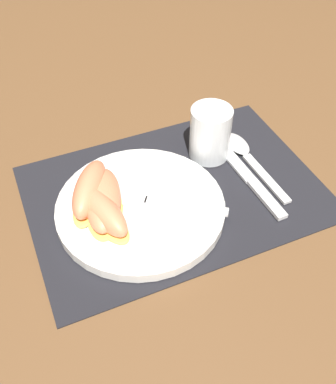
{
  "coord_description": "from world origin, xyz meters",
  "views": [
    {
      "loc": [
        -0.2,
        -0.45,
        0.51
      ],
      "look_at": [
        -0.02,
        -0.02,
        0.02
      ],
      "focal_mm": 42.0,
      "sensor_mm": 36.0,
      "label": 1
    }
  ],
  "objects": [
    {
      "name": "citrus_wedge_1",
      "position": [
        -0.12,
        -0.01,
        0.04
      ],
      "size": [
        0.09,
        0.14,
        0.04
      ],
      "color": "#F7C656",
      "rests_on": "plate"
    },
    {
      "name": "spoon",
      "position": [
        0.14,
        0.03,
        0.01
      ],
      "size": [
        0.04,
        0.18,
        0.01
      ],
      "color": "silver",
      "rests_on": "placemat"
    },
    {
      "name": "plate",
      "position": [
        -0.06,
        -0.02,
        0.01
      ],
      "size": [
        0.25,
        0.25,
        0.02
      ],
      "color": "white",
      "rests_on": "placemat"
    },
    {
      "name": "juice_glass",
      "position": [
        0.09,
        0.06,
        0.04
      ],
      "size": [
        0.07,
        0.07,
        0.09
      ],
      "color": "silver",
      "rests_on": "placemat"
    },
    {
      "name": "citrus_wedge_0",
      "position": [
        -0.13,
        0.02,
        0.04
      ],
      "size": [
        0.1,
        0.12,
        0.05
      ],
      "color": "#F7C656",
      "rests_on": "plate"
    },
    {
      "name": "fork",
      "position": [
        -0.05,
        -0.02,
        0.02
      ],
      "size": [
        0.18,
        0.13,
        0.0
      ],
      "color": "silver",
      "rests_on": "plate"
    },
    {
      "name": "placemat",
      "position": [
        0.0,
        0.0,
        0.0
      ],
      "size": [
        0.45,
        0.31,
        0.0
      ],
      "color": "black",
      "rests_on": "ground_plane"
    },
    {
      "name": "ground_plane",
      "position": [
        0.0,
        0.0,
        0.0
      ],
      "size": [
        3.0,
        3.0,
        0.0
      ],
      "primitive_type": "plane",
      "color": "brown"
    },
    {
      "name": "citrus_wedge_2",
      "position": [
        -0.12,
        -0.03,
        0.04
      ],
      "size": [
        0.07,
        0.12,
        0.04
      ],
      "color": "#F7C656",
      "rests_on": "plate"
    },
    {
      "name": "knife",
      "position": [
        0.12,
        -0.02,
        0.01
      ],
      "size": [
        0.02,
        0.22,
        0.01
      ],
      "color": "silver",
      "rests_on": "placemat"
    }
  ]
}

